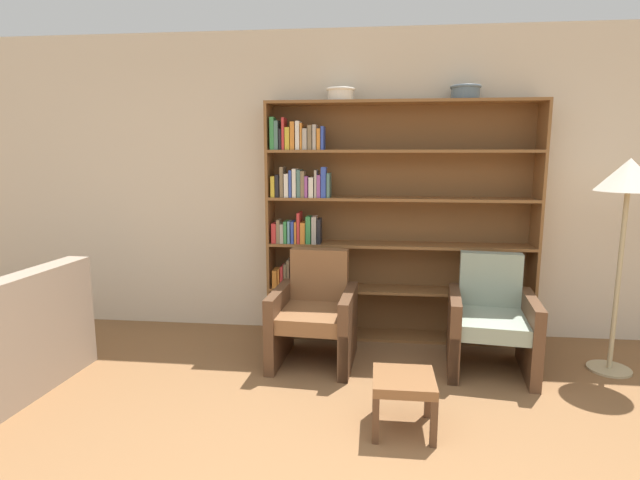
# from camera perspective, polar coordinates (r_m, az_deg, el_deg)

# --- Properties ---
(wall_back) EXTENTS (12.00, 0.06, 2.75)m
(wall_back) POSITION_cam_1_polar(r_m,az_deg,el_deg) (4.63, 5.45, 6.19)
(wall_back) COLOR beige
(wall_back) RESTS_ON ground
(bookshelf) EXTENTS (2.35, 0.30, 2.11)m
(bookshelf) POSITION_cam_1_polar(r_m,az_deg,el_deg) (4.49, 6.28, 2.07)
(bookshelf) COLOR brown
(bookshelf) RESTS_ON ground
(bowl_brass) EXTENTS (0.25, 0.25, 0.11)m
(bowl_brass) POSITION_cam_1_polar(r_m,az_deg,el_deg) (4.46, 2.38, 16.35)
(bowl_brass) COLOR silver
(bowl_brass) RESTS_ON bookshelf
(bowl_stoneware) EXTENTS (0.26, 0.26, 0.12)m
(bowl_stoneware) POSITION_cam_1_polar(r_m,az_deg,el_deg) (4.51, 16.29, 15.95)
(bowl_stoneware) COLOR slate
(bowl_stoneware) RESTS_ON bookshelf
(armchair_leather) EXTENTS (0.68, 0.72, 0.88)m
(armchair_leather) POSITION_cam_1_polar(r_m,az_deg,el_deg) (4.07, -0.61, -8.48)
(armchair_leather) COLOR brown
(armchair_leather) RESTS_ON ground
(armchair_cushioned) EXTENTS (0.72, 0.75, 0.88)m
(armchair_cushioned) POSITION_cam_1_polar(r_m,az_deg,el_deg) (4.15, 18.96, -8.70)
(armchair_cushioned) COLOR brown
(armchair_cushioned) RESTS_ON ground
(floor_lamp) EXTENTS (0.46, 0.46, 1.64)m
(floor_lamp) POSITION_cam_1_polar(r_m,az_deg,el_deg) (4.31, 31.77, 5.35)
(floor_lamp) COLOR tan
(floor_lamp) RESTS_ON ground
(footstool) EXTENTS (0.37, 0.37, 0.34)m
(footstool) POSITION_cam_1_polar(r_m,az_deg,el_deg) (3.18, 9.54, -16.12)
(footstool) COLOR brown
(footstool) RESTS_ON ground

